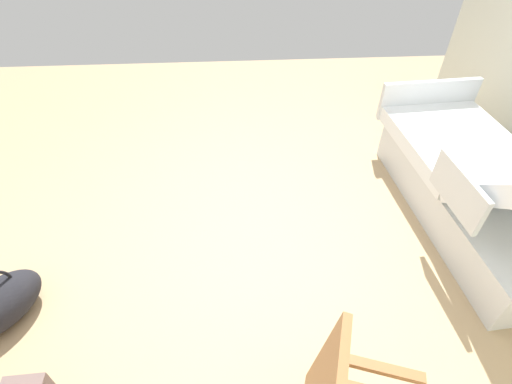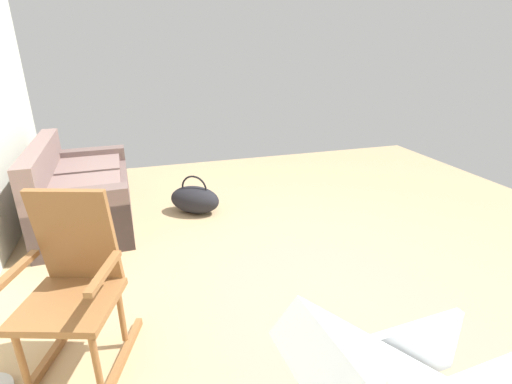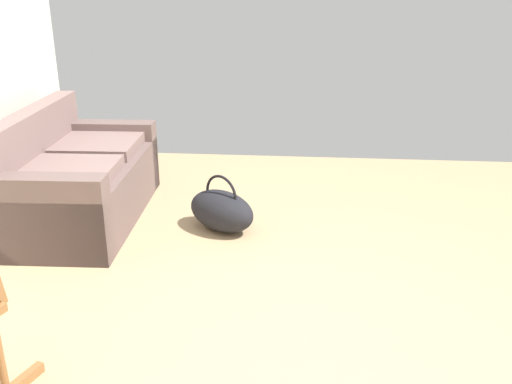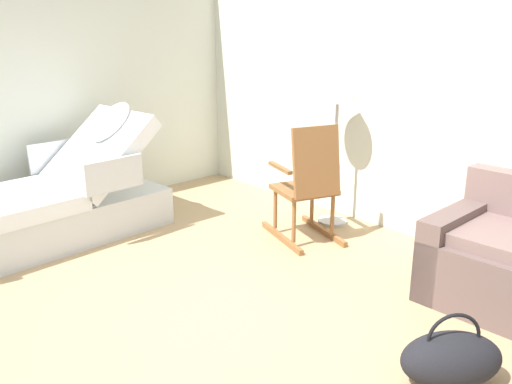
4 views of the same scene
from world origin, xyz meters
The scene contains 7 objects.
ground_plane centered at (0.00, 0.00, 0.00)m, with size 6.75×6.75×0.00m, color tan.
back_wall centered at (0.00, 2.41, 1.35)m, with size 5.60×0.10×2.70m, color silver.
side_wall centered at (-2.75, 0.00, 1.35)m, with size 0.10×4.92×2.70m, color silver.
hospital_bed centered at (-1.97, -0.07, 0.32)m, with size 1.11×2.12×1.19m.
rocking_chair centered at (-0.43, 1.58, 0.50)m, with size 0.87×0.69×1.05m.
floor_lamp centered at (-0.56, 2.08, 1.23)m, with size 0.34×0.34×1.48m.
duffel_bag centered at (1.49, 0.64, 0.15)m, with size 0.58×0.64×0.43m.
Camera 4 is at (2.69, -1.85, 1.90)m, focal length 38.71 mm.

